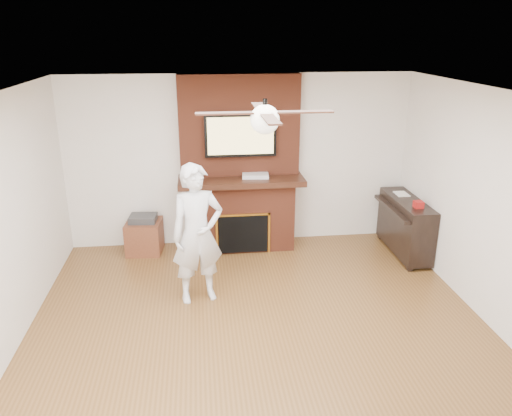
{
  "coord_description": "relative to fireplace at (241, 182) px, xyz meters",
  "views": [
    {
      "loc": [
        -0.59,
        -4.33,
        3.06
      ],
      "look_at": [
        0.03,
        0.9,
        1.18
      ],
      "focal_mm": 35.0,
      "sensor_mm": 36.0,
      "label": 1
    }
  ],
  "objects": [
    {
      "name": "room_shell",
      "position": [
        0.0,
        -2.55,
        0.25
      ],
      "size": [
        5.36,
        5.86,
        2.86
      ],
      "color": "brown",
      "rests_on": "ground"
    },
    {
      "name": "fireplace",
      "position": [
        0.0,
        0.0,
        0.0
      ],
      "size": [
        1.78,
        0.64,
        2.5
      ],
      "color": "maroon",
      "rests_on": "ground"
    },
    {
      "name": "tv",
      "position": [
        0.0,
        -0.05,
        0.68
      ],
      "size": [
        1.0,
        0.08,
        0.6
      ],
      "color": "black",
      "rests_on": "fireplace"
    },
    {
      "name": "ceiling_fan",
      "position": [
        -0.0,
        -2.55,
        1.34
      ],
      "size": [
        1.21,
        1.21,
        0.31
      ],
      "color": "black",
      "rests_on": "room_shell"
    },
    {
      "name": "person",
      "position": [
        -0.64,
        -1.52,
        -0.16
      ],
      "size": [
        0.69,
        0.54,
        1.67
      ],
      "primitive_type": "imported",
      "rotation": [
        0.0,
        0.0,
        0.24
      ],
      "color": "silver",
      "rests_on": "ground"
    },
    {
      "name": "side_table",
      "position": [
        -1.41,
        -0.07,
        -0.74
      ],
      "size": [
        0.53,
        0.53,
        0.56
      ],
      "rotation": [
        0.0,
        0.0,
        -0.09
      ],
      "color": "#592B19",
      "rests_on": "ground"
    },
    {
      "name": "piano",
      "position": [
        2.3,
        -0.55,
        -0.56
      ],
      "size": [
        0.46,
        1.25,
        0.9
      ],
      "rotation": [
        0.0,
        0.0,
        -0.0
      ],
      "color": "black",
      "rests_on": "ground"
    },
    {
      "name": "cable_box",
      "position": [
        0.2,
        -0.1,
        0.11
      ],
      "size": [
        0.39,
        0.25,
        0.05
      ],
      "primitive_type": "cube",
      "rotation": [
        0.0,
        0.0,
        -0.1
      ],
      "color": "silver",
      "rests_on": "fireplace"
    },
    {
      "name": "candle_orange",
      "position": [
        -0.09,
        -0.22,
        -0.93
      ],
      "size": [
        0.08,
        0.08,
        0.13
      ],
      "primitive_type": "cylinder",
      "color": "orange",
      "rests_on": "ground"
    },
    {
      "name": "candle_green",
      "position": [
        0.04,
        -0.24,
        -0.95
      ],
      "size": [
        0.07,
        0.07,
        0.1
      ],
      "primitive_type": "cylinder",
      "color": "#306D2B",
      "rests_on": "ground"
    },
    {
      "name": "candle_cream",
      "position": [
        0.05,
        -0.21,
        -0.94
      ],
      "size": [
        0.08,
        0.08,
        0.1
      ],
      "primitive_type": "cylinder",
      "color": "beige",
      "rests_on": "ground"
    },
    {
      "name": "candle_blue",
      "position": [
        0.13,
        -0.21,
        -0.95
      ],
      "size": [
        0.06,
        0.06,
        0.09
      ],
      "primitive_type": "cylinder",
      "color": "#303C92",
      "rests_on": "ground"
    }
  ]
}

